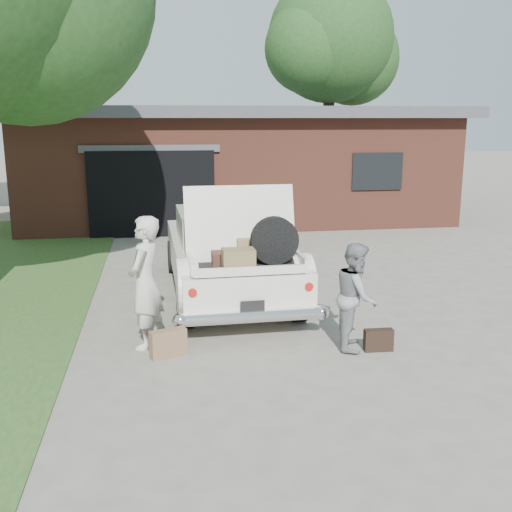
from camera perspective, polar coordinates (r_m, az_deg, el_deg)
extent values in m
plane|color=gray|center=(8.17, 0.68, -8.48)|extent=(90.00, 90.00, 0.00)
cube|color=brown|center=(19.19, -2.28, 8.51)|extent=(12.00, 7.00, 3.00)
cube|color=#4C4C51|center=(19.13, -2.32, 13.44)|extent=(12.80, 7.80, 0.30)
cube|color=black|center=(15.65, -9.87, 5.85)|extent=(3.20, 0.30, 2.20)
cube|color=#4C4C51|center=(15.49, -10.04, 10.04)|extent=(3.50, 0.12, 0.18)
cube|color=black|center=(16.58, 11.46, 7.91)|extent=(1.40, 0.08, 1.00)
cylinder|color=#38281E|center=(24.54, 6.88, 11.50)|extent=(0.44, 0.44, 4.80)
sphere|color=#2A5623|center=(24.72, 7.11, 19.86)|extent=(4.87, 4.87, 4.87)
sphere|color=#2A5623|center=(25.43, 9.24, 18.05)|extent=(3.65, 3.65, 3.65)
sphere|color=#2A5623|center=(23.84, 5.14, 19.13)|extent=(3.41, 3.41, 3.41)
cube|color=beige|center=(10.37, -2.75, -0.33)|extent=(1.95, 4.87, 0.63)
cube|color=#A9A295|center=(10.54, -3.00, 2.97)|extent=(1.64, 1.97, 0.50)
cube|color=black|center=(11.44, -3.61, 3.65)|extent=(1.50, 0.11, 0.43)
cube|color=black|center=(9.65, -2.28, 1.93)|extent=(1.50, 0.11, 0.43)
cylinder|color=black|center=(8.79, -6.78, -4.79)|extent=(0.23, 0.64, 0.64)
cylinder|color=black|center=(9.05, 4.05, -4.21)|extent=(0.23, 0.64, 0.64)
cylinder|color=black|center=(11.96, -7.85, -0.05)|extent=(0.23, 0.64, 0.64)
cylinder|color=black|center=(12.15, 0.18, 0.28)|extent=(0.23, 0.64, 0.64)
cylinder|color=silver|center=(8.09, -0.35, -5.78)|extent=(1.98, 0.22, 0.17)
cylinder|color=#A5140F|center=(7.95, -6.08, -3.42)|extent=(0.12, 0.10, 0.12)
cylinder|color=#A5140F|center=(8.21, 5.02, -2.86)|extent=(0.12, 0.10, 0.12)
cube|color=black|center=(8.03, -0.33, -4.84)|extent=(0.33, 0.03, 0.16)
cube|color=black|center=(8.53, -1.10, -0.94)|extent=(1.52, 1.10, 0.04)
cube|color=beige|center=(8.42, -6.30, -0.52)|extent=(0.08, 1.06, 0.17)
cube|color=beige|center=(8.66, 3.95, -0.09)|extent=(0.08, 1.06, 0.17)
cube|color=beige|center=(8.01, -0.48, -1.43)|extent=(1.55, 0.09, 0.12)
cube|color=beige|center=(8.78, -1.52, 3.16)|extent=(1.63, 0.37, 1.08)
cube|color=#4D2B21|center=(8.59, -2.45, -0.13)|extent=(0.54, 0.36, 0.17)
cube|color=olive|center=(8.14, -1.68, -0.37)|extent=(0.45, 0.30, 0.30)
cube|color=black|center=(8.74, -0.72, 0.05)|extent=(0.50, 0.33, 0.15)
cube|color=#9E8350|center=(8.79, -0.47, 1.29)|extent=(0.45, 0.30, 0.15)
cylinder|color=black|center=(8.48, 1.77, 1.48)|extent=(0.69, 0.17, 0.68)
imported|color=beige|center=(8.00, -10.51, -2.50)|extent=(0.62, 0.75, 1.77)
imported|color=gray|center=(7.99, 9.53, -3.78)|extent=(0.74, 0.83, 1.42)
cube|color=#876245|center=(7.81, -8.36, -8.24)|extent=(0.49, 0.30, 0.36)
cube|color=black|center=(8.09, 11.59, -7.85)|extent=(0.39, 0.14, 0.30)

